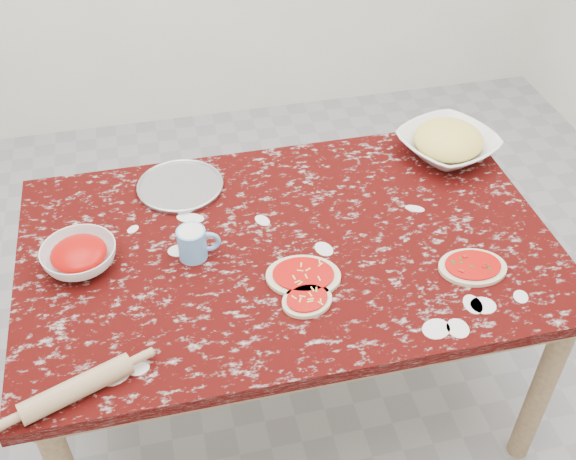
{
  "coord_description": "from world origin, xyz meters",
  "views": [
    {
      "loc": [
        -0.35,
        -1.49,
        2.15
      ],
      "look_at": [
        0.0,
        0.0,
        0.8
      ],
      "focal_mm": 42.77,
      "sensor_mm": 36.0,
      "label": 1
    }
  ],
  "objects_px": {
    "flour_mug": "(193,243)",
    "worktable": "(288,262)",
    "pizza_tray": "(180,186)",
    "sauce_bowl": "(80,257)",
    "rolling_pin": "(77,388)",
    "cheese_bowl": "(447,145)"
  },
  "relations": [
    {
      "from": "pizza_tray",
      "to": "sauce_bowl",
      "type": "bearing_deg",
      "value": -136.56
    },
    {
      "from": "worktable",
      "to": "pizza_tray",
      "type": "xyz_separation_m",
      "value": [
        -0.29,
        0.34,
        0.09
      ]
    },
    {
      "from": "cheese_bowl",
      "to": "rolling_pin",
      "type": "distance_m",
      "value": 1.47
    },
    {
      "from": "cheese_bowl",
      "to": "flour_mug",
      "type": "height_order",
      "value": "flour_mug"
    },
    {
      "from": "sauce_bowl",
      "to": "cheese_bowl",
      "type": "relative_size",
      "value": 0.68
    },
    {
      "from": "cheese_bowl",
      "to": "rolling_pin",
      "type": "xyz_separation_m",
      "value": [
        -1.26,
        -0.75,
        -0.01
      ]
    },
    {
      "from": "rolling_pin",
      "to": "sauce_bowl",
      "type": "bearing_deg",
      "value": 88.87
    },
    {
      "from": "flour_mug",
      "to": "worktable",
      "type": "bearing_deg",
      "value": -0.88
    },
    {
      "from": "worktable",
      "to": "pizza_tray",
      "type": "height_order",
      "value": "pizza_tray"
    },
    {
      "from": "sauce_bowl",
      "to": "rolling_pin",
      "type": "bearing_deg",
      "value": -91.13
    },
    {
      "from": "flour_mug",
      "to": "rolling_pin",
      "type": "relative_size",
      "value": 0.46
    },
    {
      "from": "pizza_tray",
      "to": "rolling_pin",
      "type": "distance_m",
      "value": 0.83
    },
    {
      "from": "sauce_bowl",
      "to": "worktable",
      "type": "bearing_deg",
      "value": -3.69
    },
    {
      "from": "pizza_tray",
      "to": "flour_mug",
      "type": "xyz_separation_m",
      "value": [
        0.01,
        -0.34,
        0.05
      ]
    },
    {
      "from": "sauce_bowl",
      "to": "rolling_pin",
      "type": "xyz_separation_m",
      "value": [
        -0.01,
        -0.46,
        -0.01
      ]
    },
    {
      "from": "pizza_tray",
      "to": "cheese_bowl",
      "type": "bearing_deg",
      "value": -1.16
    },
    {
      "from": "worktable",
      "to": "flour_mug",
      "type": "height_order",
      "value": "flour_mug"
    },
    {
      "from": "worktable",
      "to": "rolling_pin",
      "type": "bearing_deg",
      "value": -145.68
    },
    {
      "from": "rolling_pin",
      "to": "cheese_bowl",
      "type": "bearing_deg",
      "value": 30.52
    },
    {
      "from": "worktable",
      "to": "sauce_bowl",
      "type": "xyz_separation_m",
      "value": [
        -0.61,
        0.04,
        0.12
      ]
    },
    {
      "from": "pizza_tray",
      "to": "rolling_pin",
      "type": "xyz_separation_m",
      "value": [
        -0.33,
        -0.76,
        0.02
      ]
    },
    {
      "from": "pizza_tray",
      "to": "flour_mug",
      "type": "bearing_deg",
      "value": -89.08
    }
  ]
}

